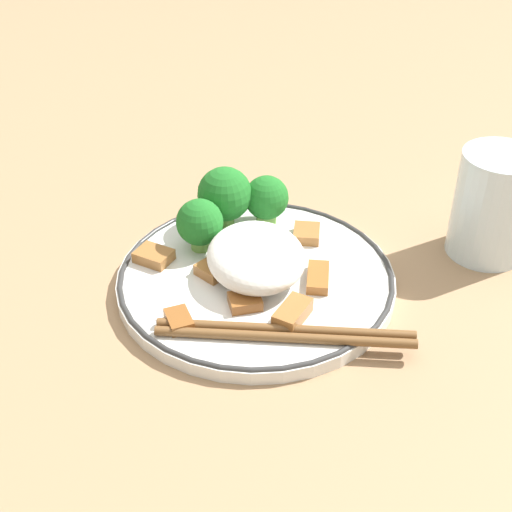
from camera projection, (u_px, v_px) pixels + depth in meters
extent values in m
plane|color=#9E7A56|center=(256.00, 285.00, 0.63)|extent=(3.00, 3.00, 0.00)
cylinder|color=white|center=(256.00, 280.00, 0.63)|extent=(0.24, 0.24, 0.01)
torus|color=#333333|center=(256.00, 274.00, 0.63)|extent=(0.24, 0.24, 0.01)
ellipsoid|color=white|center=(257.00, 258.00, 0.61)|extent=(0.10, 0.09, 0.04)
cylinder|color=#72AD4C|center=(266.00, 217.00, 0.69)|extent=(0.02, 0.02, 0.01)
sphere|color=#1E6B23|center=(267.00, 198.00, 0.68)|extent=(0.04, 0.04, 0.04)
cylinder|color=#72AD4C|center=(225.00, 219.00, 0.69)|extent=(0.02, 0.02, 0.02)
sphere|color=#1E6B23|center=(225.00, 194.00, 0.67)|extent=(0.05, 0.05, 0.05)
cylinder|color=#72AD4C|center=(201.00, 242.00, 0.66)|extent=(0.02, 0.02, 0.01)
sphere|color=#1E6B23|center=(200.00, 222.00, 0.64)|extent=(0.04, 0.04, 0.04)
cube|color=#9E6633|center=(293.00, 313.00, 0.57)|extent=(0.04, 0.04, 0.01)
cube|color=brown|center=(245.00, 302.00, 0.59)|extent=(0.02, 0.03, 0.01)
cube|color=#9E6633|center=(154.00, 256.00, 0.64)|extent=(0.04, 0.04, 0.01)
cube|color=#995B28|center=(318.00, 277.00, 0.62)|extent=(0.04, 0.03, 0.01)
cube|color=#9E6633|center=(213.00, 269.00, 0.62)|extent=(0.04, 0.04, 0.01)
cube|color=brown|center=(179.00, 320.00, 0.57)|extent=(0.03, 0.02, 0.01)
cube|color=#9E6633|center=(307.00, 233.00, 0.67)|extent=(0.03, 0.03, 0.01)
cylinder|color=brown|center=(285.00, 337.00, 0.55)|extent=(0.06, 0.20, 0.01)
cylinder|color=brown|center=(285.00, 329.00, 0.56)|extent=(0.06, 0.20, 0.01)
cylinder|color=silver|center=(493.00, 205.00, 0.65)|extent=(0.07, 0.07, 0.10)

